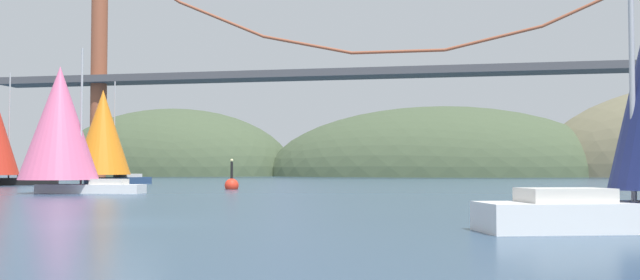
% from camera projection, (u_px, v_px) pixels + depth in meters
% --- Properties ---
extents(ground_plane, '(360.00, 360.00, 0.00)m').
position_uv_depth(ground_plane, '(119.00, 223.00, 21.23)').
color(ground_plane, '#2D4760').
extents(headland_center, '(74.61, 44.00, 29.75)m').
position_uv_depth(headland_center, '(438.00, 176.00, 152.58)').
color(headland_center, '#425138').
rests_on(headland_center, ground_plane).
extents(headland_left, '(56.49, 44.00, 30.72)m').
position_uv_depth(headland_left, '(173.00, 176.00, 164.22)').
color(headland_left, '#425138').
rests_on(headland_left, ground_plane).
extents(suspension_bridge, '(140.26, 6.00, 40.03)m').
position_uv_depth(suspension_bridge, '(398.00, 65.00, 115.08)').
color(suspension_bridge, brown).
rests_on(suspension_bridge, ground_plane).
extents(sailboat_pink_spinnaker, '(8.50, 5.45, 9.58)m').
position_uv_depth(sailboat_pink_spinnaker, '(61.00, 125.00, 47.36)').
color(sailboat_pink_spinnaker, white).
rests_on(sailboat_pink_spinnaker, ground_plane).
extents(sailboat_orange_sail, '(7.02, 10.04, 10.85)m').
position_uv_depth(sailboat_orange_sail, '(104.00, 134.00, 74.26)').
color(sailboat_orange_sail, navy).
rests_on(sailboat_orange_sail, ground_plane).
extents(channel_buoy, '(1.10, 1.10, 2.64)m').
position_uv_depth(channel_buoy, '(232.00, 185.00, 56.08)').
color(channel_buoy, red).
rests_on(channel_buoy, ground_plane).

